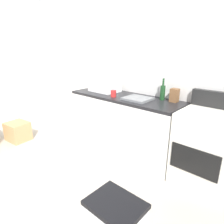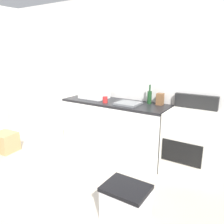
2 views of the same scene
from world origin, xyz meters
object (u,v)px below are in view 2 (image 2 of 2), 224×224
object	(u,v)px
coffee_mug	(105,100)
wine_bottle	(149,97)
stove_oven	(188,142)
knife_block	(160,99)
storage_bin	(126,202)
microwave	(94,91)
refrigerator	(31,91)
cardboard_box_medium	(5,142)

from	to	relation	value
coffee_mug	wine_bottle	bearing A→B (deg)	27.61
stove_oven	wine_bottle	size ratio (longest dim) A/B	3.67
knife_block	storage_bin	size ratio (longest dim) A/B	0.39
microwave	wine_bottle	xyz separation A→B (m)	(0.99, 0.13, -0.03)
microwave	coffee_mug	distance (m)	0.43
wine_bottle	storage_bin	size ratio (longest dim) A/B	0.65
refrigerator	storage_bin	distance (m)	3.33
refrigerator	cardboard_box_medium	xyz separation A→B (m)	(0.41, -0.95, -0.73)
stove_oven	coffee_mug	world-z (taller)	stove_oven
refrigerator	microwave	size ratio (longest dim) A/B	3.88
coffee_mug	knife_block	distance (m)	0.86
refrigerator	knife_block	distance (m)	2.77
refrigerator	wine_bottle	size ratio (longest dim) A/B	5.94
refrigerator	storage_bin	xyz separation A→B (m)	(3.00, -1.24, -0.70)
refrigerator	knife_block	size ratio (longest dim) A/B	9.90
refrigerator	storage_bin	bearing A→B (deg)	-22.47
stove_oven	coffee_mug	size ratio (longest dim) A/B	11.00
microwave	cardboard_box_medium	distance (m)	1.80
wine_bottle	coffee_mug	xyz separation A→B (m)	(-0.62, -0.33, -0.06)
refrigerator	cardboard_box_medium	world-z (taller)	refrigerator
coffee_mug	cardboard_box_medium	bearing A→B (deg)	-151.17
coffee_mug	cardboard_box_medium	size ratio (longest dim) A/B	0.26
refrigerator	coffee_mug	bearing A→B (deg)	-2.93
refrigerator	stove_oven	world-z (taller)	refrigerator
wine_bottle	coffee_mug	distance (m)	0.71
cardboard_box_medium	microwave	bearing A→B (deg)	41.70
coffee_mug	refrigerator	bearing A→B (deg)	177.07
knife_block	cardboard_box_medium	xyz separation A→B (m)	(-2.34, -1.19, -0.83)
refrigerator	stove_oven	size ratio (longest dim) A/B	1.62
stove_oven	knife_block	xyz separation A→B (m)	(-0.51, 0.18, 0.52)
stove_oven	storage_bin	xyz separation A→B (m)	(-0.27, -1.30, -0.27)
refrigerator	microwave	world-z (taller)	refrigerator
cardboard_box_medium	refrigerator	bearing A→B (deg)	113.40
knife_block	refrigerator	bearing A→B (deg)	-175.14
wine_bottle	storage_bin	world-z (taller)	wine_bottle
stove_oven	microwave	distance (m)	1.77
coffee_mug	cardboard_box_medium	distance (m)	1.93
microwave	knife_block	world-z (taller)	microwave
microwave	storage_bin	xyz separation A→B (m)	(1.41, -1.34, -0.84)
coffee_mug	knife_block	xyz separation A→B (m)	(0.79, 0.33, 0.04)
cardboard_box_medium	storage_bin	size ratio (longest dim) A/B	0.83
storage_bin	knife_block	bearing A→B (deg)	99.57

